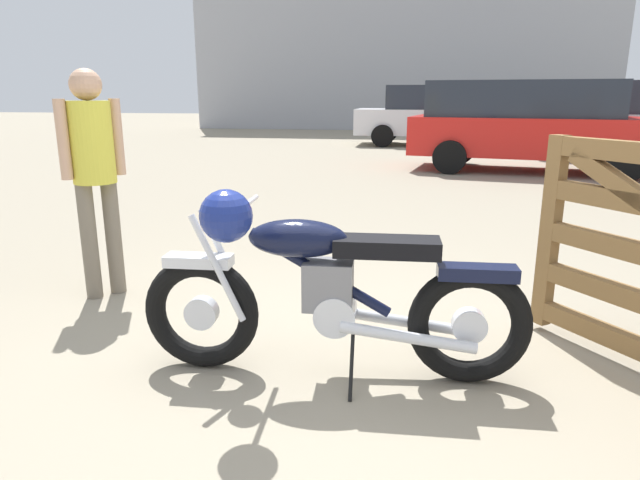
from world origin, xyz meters
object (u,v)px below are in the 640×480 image
at_px(vintage_motorcycle, 321,290).
at_px(bystander, 93,161).
at_px(pale_sedan_back, 440,113).
at_px(red_hatchback_near, 633,120).
at_px(blue_hatchback_right, 530,123).

bearing_deg(vintage_motorcycle, bystander, -30.62).
bearing_deg(pale_sedan_back, vintage_motorcycle, 87.01).
bearing_deg(bystander, red_hatchback_near, 94.15).
height_order(bystander, blue_hatchback_right, blue_hatchback_right).
bearing_deg(bystander, pale_sedan_back, 116.61).
distance_m(red_hatchback_near, pale_sedan_back, 5.25).
bearing_deg(red_hatchback_near, pale_sedan_back, -25.90).
bearing_deg(blue_hatchback_right, pale_sedan_back, 115.47).
distance_m(vintage_motorcycle, blue_hatchback_right, 9.19).
xyz_separation_m(bystander, red_hatchback_near, (7.03, 10.34, -0.10)).
bearing_deg(pale_sedan_back, red_hatchback_near, 144.64).
relative_size(vintage_motorcycle, bystander, 1.25).
relative_size(blue_hatchback_right, red_hatchback_near, 1.19).
height_order(red_hatchback_near, pale_sedan_back, red_hatchback_near).
bearing_deg(bystander, blue_hatchback_right, 99.39).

